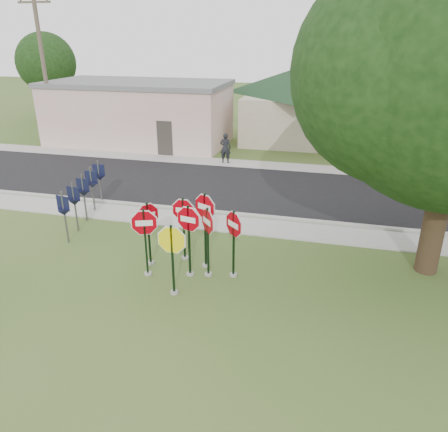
% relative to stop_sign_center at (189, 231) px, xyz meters
% --- Properties ---
extents(ground, '(120.00, 120.00, 0.00)m').
position_rel_stop_sign_center_xyz_m(ground, '(-0.13, -1.33, -1.55)').
color(ground, '#37531F').
rests_on(ground, ground).
extents(sidewalk_near, '(60.00, 1.60, 0.06)m').
position_rel_stop_sign_center_xyz_m(sidewalk_near, '(-0.13, 4.17, -1.52)').
color(sidewalk_near, gray).
rests_on(sidewalk_near, ground).
extents(road, '(60.00, 7.00, 0.04)m').
position_rel_stop_sign_center_xyz_m(road, '(-0.13, 8.67, -1.53)').
color(road, black).
rests_on(road, ground).
extents(sidewalk_far, '(60.00, 1.60, 0.06)m').
position_rel_stop_sign_center_xyz_m(sidewalk_far, '(-0.13, 12.97, -1.52)').
color(sidewalk_far, gray).
rests_on(sidewalk_far, ground).
extents(curb, '(60.00, 0.20, 0.14)m').
position_rel_stop_sign_center_xyz_m(curb, '(-0.13, 5.17, -1.48)').
color(curb, gray).
rests_on(curb, ground).
extents(stop_sign_center, '(1.09, 0.24, 2.50)m').
position_rel_stop_sign_center_xyz_m(stop_sign_center, '(0.00, 0.00, 0.00)').
color(stop_sign_center, gray).
rests_on(stop_sign_center, ground).
extents(stop_sign_yellow, '(1.17, 0.24, 2.35)m').
position_rel_stop_sign_center_xyz_m(stop_sign_yellow, '(-0.13, -1.14, -0.12)').
color(stop_sign_yellow, gray).
rests_on(stop_sign_yellow, ground).
extents(stop_sign_left, '(1.07, 0.40, 2.39)m').
position_rel_stop_sign_center_xyz_m(stop_sign_left, '(-1.33, -0.31, -0.09)').
color(stop_sign_left, gray).
rests_on(stop_sign_left, ground).
extents(stop_sign_right, '(0.73, 0.83, 2.43)m').
position_rel_stop_sign_center_xyz_m(stop_sign_right, '(0.57, 0.12, -0.06)').
color(stop_sign_right, gray).
rests_on(stop_sign_right, ground).
extents(stop_sign_back_right, '(1.03, 0.50, 2.69)m').
position_rel_stop_sign_center_xyz_m(stop_sign_back_right, '(0.33, 0.67, 0.15)').
color(stop_sign_back_right, gray).
rests_on(stop_sign_back_right, ground).
extents(stop_sign_back_left, '(1.07, 0.24, 2.34)m').
position_rel_stop_sign_center_xyz_m(stop_sign_back_left, '(-0.52, 1.00, -0.13)').
color(stop_sign_back_left, gray).
rests_on(stop_sign_back_left, ground).
extents(stop_sign_far_right, '(0.84, 0.77, 2.36)m').
position_rel_stop_sign_center_xyz_m(stop_sign_far_right, '(1.35, 0.28, -0.11)').
color(stop_sign_far_right, gray).
rests_on(stop_sign_far_right, ground).
extents(stop_sign_far_left, '(0.71, 0.91, 2.32)m').
position_rel_stop_sign_center_xyz_m(stop_sign_far_left, '(-1.52, 0.38, -0.13)').
color(stop_sign_far_left, gray).
rests_on(stop_sign_far_left, ground).
extents(route_sign_row, '(1.43, 4.63, 2.00)m').
position_rel_stop_sign_center_xyz_m(route_sign_row, '(-5.53, 3.17, -0.33)').
color(route_sign_row, '#59595E').
rests_on(route_sign_row, ground).
extents(building_stucco, '(12.20, 6.20, 4.20)m').
position_rel_stop_sign_center_xyz_m(building_stucco, '(-9.13, 16.67, 0.60)').
color(building_stucco, beige).
rests_on(building_stucco, ground).
extents(building_house, '(11.60, 11.60, 6.20)m').
position_rel_stop_sign_center_xyz_m(building_house, '(1.87, 20.67, 2.09)').
color(building_house, '#C3B49B').
rests_on(building_house, ground).
extents(utility_pole_near, '(2.20, 0.26, 9.50)m').
position_rel_stop_sign_center_xyz_m(utility_pole_near, '(-14.13, 13.87, 3.41)').
color(utility_pole_near, brown).
rests_on(utility_pole_near, ground).
extents(bg_tree_left, '(4.90, 4.90, 7.35)m').
position_rel_stop_sign_center_xyz_m(bg_tree_left, '(-20.13, 22.67, 3.32)').
color(bg_tree_left, black).
rests_on(bg_tree_left, ground).
extents(pedestrian, '(0.66, 0.45, 1.78)m').
position_rel_stop_sign_center_xyz_m(pedestrian, '(-2.03, 12.88, -0.61)').
color(pedestrian, black).
rests_on(pedestrian, sidewalk_far).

